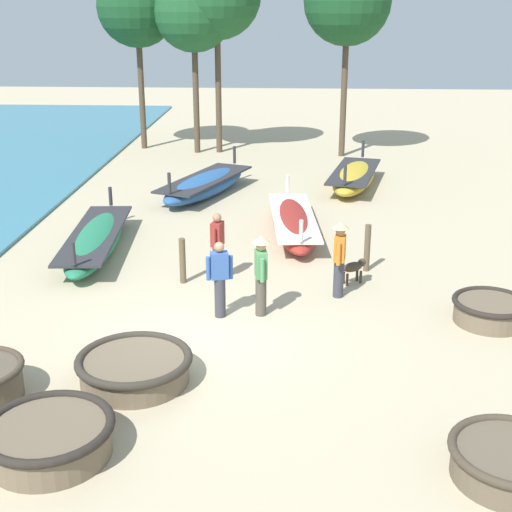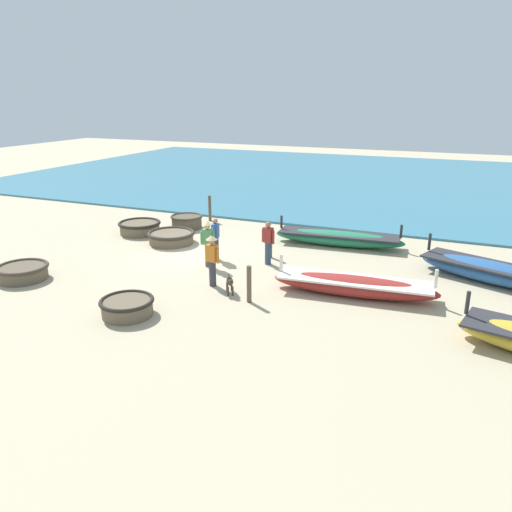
% 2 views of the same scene
% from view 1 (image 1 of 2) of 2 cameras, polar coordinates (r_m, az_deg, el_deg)
% --- Properties ---
extents(ground_plane, '(80.00, 80.00, 0.00)m').
position_cam_1_polar(ground_plane, '(13.57, -4.45, -6.38)').
color(ground_plane, '#BCAD8C').
extents(coracle_beside_post, '(1.94, 1.94, 0.49)m').
position_cam_1_polar(coracle_beside_post, '(12.06, -9.70, -8.75)').
color(coracle_beside_post, brown).
rests_on(coracle_beside_post, ground).
extents(coracle_far_right, '(1.50, 1.50, 0.48)m').
position_cam_1_polar(coracle_far_right, '(14.71, 18.25, -4.11)').
color(coracle_far_right, brown).
rests_on(coracle_far_right, ground).
extents(coracle_tilted, '(1.67, 1.67, 0.49)m').
position_cam_1_polar(coracle_tilted, '(10.31, 19.74, -15.17)').
color(coracle_tilted, brown).
rests_on(coracle_tilted, ground).
extents(coracle_upturned, '(1.84, 1.84, 0.53)m').
position_cam_1_polar(coracle_upturned, '(10.54, -16.22, -13.74)').
color(coracle_upturned, brown).
rests_on(coracle_upturned, ground).
extents(long_boat_ochre_hull, '(2.92, 4.91, 1.21)m').
position_cam_1_polar(long_boat_ochre_hull, '(23.16, -4.10, 5.71)').
color(long_boat_ochre_hull, '#285693').
rests_on(long_boat_ochre_hull, ground).
extents(long_boat_green_hull, '(1.48, 5.07, 1.08)m').
position_cam_1_polar(long_boat_green_hull, '(19.27, 2.99, 2.70)').
color(long_boat_green_hull, maroon).
rests_on(long_boat_green_hull, ground).
extents(long_boat_red_hull, '(1.52, 5.28, 1.06)m').
position_cam_1_polar(long_boat_red_hull, '(18.31, -12.70, 1.28)').
color(long_boat_red_hull, '#237551').
rests_on(long_boat_red_hull, ground).
extents(long_boat_blue_hull, '(2.21, 4.71, 1.21)m').
position_cam_1_polar(long_boat_blue_hull, '(24.35, 7.84, 6.27)').
color(long_boat_blue_hull, gold).
rests_on(long_boat_blue_hull, ground).
extents(fisherman_hauling, '(0.52, 0.29, 1.57)m').
position_cam_1_polar(fisherman_hauling, '(14.02, -2.92, -1.72)').
color(fisherman_hauling, '#383842').
rests_on(fisherman_hauling, ground).
extents(fisherman_standing_left, '(0.36, 0.52, 1.67)m').
position_cam_1_polar(fisherman_standing_left, '(14.03, 0.40, -1.16)').
color(fisherman_standing_left, '#4C473D').
rests_on(fisherman_standing_left, ground).
extents(fisherman_crouching, '(0.29, 0.52, 1.57)m').
position_cam_1_polar(fisherman_crouching, '(15.89, -3.10, 0.90)').
color(fisherman_crouching, '#2D425B').
rests_on(fisherman_crouching, ground).
extents(fisherman_by_coracle, '(0.36, 0.52, 1.67)m').
position_cam_1_polar(fisherman_by_coracle, '(15.01, 6.70, 0.13)').
color(fisherman_by_coracle, '#383842').
rests_on(fisherman_by_coracle, ground).
extents(dog, '(0.61, 0.44, 0.55)m').
position_cam_1_polar(dog, '(15.98, 7.86, -0.91)').
color(dog, '#3D3328').
rests_on(dog, ground).
extents(mooring_post_mid_beach, '(0.14, 0.14, 1.12)m').
position_cam_1_polar(mooring_post_mid_beach, '(16.70, 8.89, 0.64)').
color(mooring_post_mid_beach, brown).
rests_on(mooring_post_mid_beach, ground).
extents(mooring_post_shoreline, '(0.14, 0.14, 1.04)m').
position_cam_1_polar(mooring_post_shoreline, '(15.89, -5.90, -0.39)').
color(mooring_post_shoreline, brown).
rests_on(mooring_post_shoreline, ground).
extents(tree_left_mid, '(3.12, 3.12, 7.10)m').
position_cam_1_polar(tree_left_mid, '(29.43, -5.01, 18.85)').
color(tree_left_mid, '#4C3D2D').
rests_on(tree_left_mid, ground).
extents(tree_leftmost, '(3.34, 3.34, 7.61)m').
position_cam_1_polar(tree_leftmost, '(28.82, 7.34, 19.55)').
color(tree_leftmost, '#4C3D2D').
rests_on(tree_leftmost, ground).
extents(tree_tall_back, '(3.22, 3.22, 7.34)m').
position_cam_1_polar(tree_tall_back, '(30.60, -9.50, 19.05)').
color(tree_tall_back, '#4C3D2D').
rests_on(tree_tall_back, ground).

